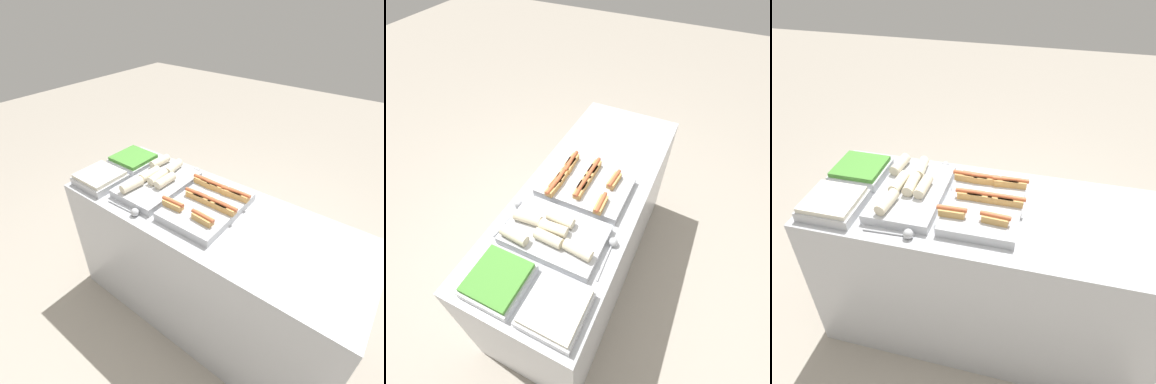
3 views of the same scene
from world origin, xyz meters
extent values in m
plane|color=#ADA393|center=(0.00, 0.00, 0.00)|extent=(12.00, 12.00, 0.00)
cube|color=#B7BABF|center=(0.00, 0.00, 0.46)|extent=(1.79, 0.70, 0.93)
cube|color=#B7BABF|center=(-0.01, 0.00, 0.95)|extent=(0.36, 0.50, 0.05)
cube|color=tan|center=(-0.14, -0.15, 0.99)|extent=(0.12, 0.05, 0.04)
cylinder|color=#CC6038|center=(-0.14, -0.15, 1.01)|extent=(0.14, 0.03, 0.02)
cube|color=tan|center=(0.11, 0.00, 0.99)|extent=(0.12, 0.05, 0.04)
cylinder|color=#CC6038|center=(0.11, 0.00, 1.01)|extent=(0.14, 0.02, 0.02)
cube|color=tan|center=(0.06, -0.15, 0.99)|extent=(0.12, 0.05, 0.04)
cylinder|color=#CC6038|center=(0.06, -0.15, 1.01)|extent=(0.14, 0.03, 0.02)
cube|color=tan|center=(0.06, 0.14, 0.99)|extent=(0.12, 0.05, 0.04)
cylinder|color=#CC6038|center=(0.06, 0.14, 1.01)|extent=(0.14, 0.03, 0.02)
cube|color=tan|center=(0.06, 0.00, 0.99)|extent=(0.12, 0.05, 0.04)
cylinder|color=#CC6038|center=(0.06, 0.00, 1.01)|extent=(0.14, 0.02, 0.02)
cube|color=tan|center=(-0.09, 0.00, 0.99)|extent=(0.12, 0.05, 0.04)
cylinder|color=#CC6038|center=(-0.09, 0.00, 1.01)|extent=(0.14, 0.03, 0.02)
cube|color=tan|center=(0.11, 0.15, 0.99)|extent=(0.12, 0.05, 0.04)
cylinder|color=#CC6038|center=(0.11, 0.15, 1.01)|extent=(0.14, 0.02, 0.02)
cube|color=tan|center=(-0.04, 0.00, 0.99)|extent=(0.12, 0.05, 0.04)
cylinder|color=#CC6038|center=(-0.04, 0.00, 1.01)|extent=(0.14, 0.02, 0.02)
cube|color=tan|center=(-0.09, 0.15, 0.99)|extent=(0.12, 0.05, 0.04)
cylinder|color=#CC6038|center=(-0.09, 0.15, 1.01)|extent=(0.14, 0.03, 0.02)
cube|color=tan|center=(-0.04, 0.14, 0.99)|extent=(0.12, 0.05, 0.04)
cylinder|color=#CC6038|center=(-0.04, 0.14, 1.01)|extent=(0.14, 0.03, 0.02)
cube|color=tan|center=(-0.14, 0.14, 0.99)|extent=(0.12, 0.05, 0.04)
cylinder|color=#CC6038|center=(-0.14, 0.14, 1.01)|extent=(0.14, 0.03, 0.02)
cube|color=#B7BABF|center=(-0.39, 0.00, 0.95)|extent=(0.33, 0.51, 0.05)
cylinder|color=beige|center=(-0.51, 0.16, 1.00)|extent=(0.07, 0.15, 0.06)
cylinder|color=beige|center=(-0.45, 0.00, 1.00)|extent=(0.06, 0.15, 0.06)
cylinder|color=beige|center=(-0.39, 0.16, 1.00)|extent=(0.07, 0.15, 0.06)
cylinder|color=beige|center=(-0.33, 0.00, 1.00)|extent=(0.06, 0.15, 0.06)
cylinder|color=beige|center=(-0.39, 0.01, 1.00)|extent=(0.06, 0.15, 0.06)
cylinder|color=beige|center=(-0.45, -0.16, 1.00)|extent=(0.07, 0.15, 0.06)
cube|color=#B7BABF|center=(-0.72, -0.18, 0.95)|extent=(0.27, 0.26, 0.05)
cube|color=silver|center=(-0.72, -0.18, 0.99)|extent=(0.25, 0.24, 0.02)
cube|color=#B7BABF|center=(-0.72, 0.11, 0.95)|extent=(0.27, 0.26, 0.05)
cube|color=#4C9338|center=(-0.72, 0.11, 0.99)|extent=(0.25, 0.24, 0.02)
cylinder|color=#B2B5BA|center=(-0.41, -0.28, 0.93)|extent=(0.22, 0.02, 0.01)
sphere|color=#B2B5BA|center=(-0.30, -0.28, 0.95)|extent=(0.05, 0.05, 0.05)
cylinder|color=#B2B5BA|center=(-0.41, 0.28, 0.93)|extent=(0.23, 0.02, 0.01)
sphere|color=#B2B5BA|center=(-0.30, 0.28, 0.95)|extent=(0.05, 0.05, 0.05)
camera|label=1|loc=(0.74, -1.13, 2.00)|focal=28.00mm
camera|label=2|loc=(-1.13, -0.48, 2.23)|focal=28.00mm
camera|label=3|loc=(0.23, -1.39, 2.10)|focal=35.00mm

